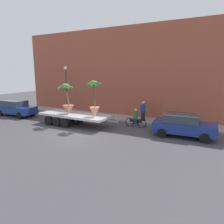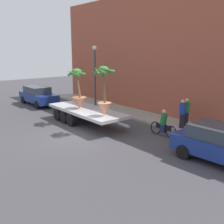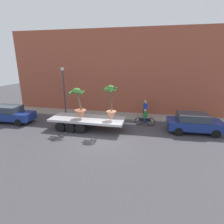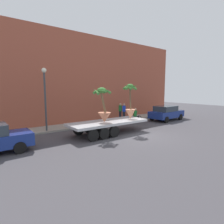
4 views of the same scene
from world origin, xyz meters
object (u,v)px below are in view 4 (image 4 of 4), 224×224
Objects in this scene: potted_palm_middle at (130,103)px; potted_palm_rear at (103,108)px; cyclist at (135,116)px; pedestrian_far_left at (124,111)px; parked_car at (166,113)px; street_lamp at (45,91)px; flatbed_trailer at (105,124)px; pedestrian_near_gate at (120,111)px.

potted_palm_rear is at bearing -179.34° from potted_palm_middle.
potted_palm_middle is 1.54× the size of cyclist.
potted_palm_middle reaches higher than potted_palm_rear.
potted_palm_rear is at bearing -144.41° from pedestrian_far_left.
street_lamp reaches higher than parked_car.
potted_palm_middle is at bearing 0.66° from potted_palm_rear.
cyclist is (2.65, 2.08, -1.57)m from potted_palm_middle.
potted_palm_middle reaches higher than parked_car.
pedestrian_far_left is (4.98, 3.58, 0.28)m from flatbed_trailer.
pedestrian_near_gate is 8.54m from street_lamp.
potted_palm_rear is at bearing -49.24° from street_lamp.
cyclist is 8.81m from street_lamp.
pedestrian_near_gate is at bearing 5.69° from street_lamp.
cyclist is at bearing -89.44° from pedestrian_far_left.
potted_palm_rear is 2.66m from potted_palm_middle.
cyclist is 1.72m from pedestrian_far_left.
potted_palm_rear reaches higher than pedestrian_far_left.
potted_palm_middle is 1.65× the size of pedestrian_far_left.
potted_palm_middle is at bearing -125.05° from pedestrian_far_left.
street_lamp is at bearing -174.31° from pedestrian_near_gate.
street_lamp reaches higher than flatbed_trailer.
parked_car is 12.63m from street_lamp.
parked_car is at bearing -10.34° from street_lamp.
parked_car is 5.02m from pedestrian_near_gate.
street_lamp is at bearing 148.58° from potted_palm_middle.
pedestrian_far_left is at bearing 54.95° from potted_palm_middle.
potted_palm_rear is 1.48× the size of pedestrian_far_left.
flatbed_trailer is 6.39m from pedestrian_near_gate.
pedestrian_far_left is (-3.90, 2.52, 0.22)m from parked_car.
flatbed_trailer is at bearing 32.75° from potted_palm_rear.
street_lamp is (-12.20, 2.23, 2.40)m from parked_car.
flatbed_trailer is at bearing -173.17° from parked_car.
street_lamp is at bearing 130.76° from potted_palm_rear.
pedestrian_near_gate is (4.89, 4.11, 0.28)m from flatbed_trailer.
parked_car is 4.65m from pedestrian_far_left.
potted_palm_middle is 6.71m from street_lamp.
pedestrian_far_left is at bearing 2.03° from street_lamp.
potted_palm_middle is at bearing -169.30° from parked_car.
pedestrian_near_gate is (5.21, 4.31, -1.01)m from potted_palm_rear.
potted_palm_rear reaches higher than flatbed_trailer.
parked_car is at bearing 10.70° from potted_palm_middle.
cyclist is 1.08× the size of pedestrian_far_left.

